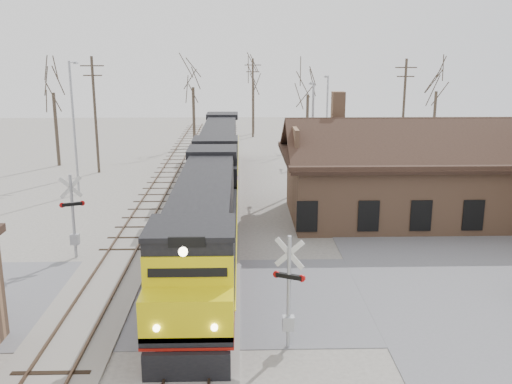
{
  "coord_description": "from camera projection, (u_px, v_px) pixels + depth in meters",
  "views": [
    {
      "loc": [
        1.78,
        -22.87,
        10.35
      ],
      "look_at": [
        2.64,
        9.0,
        2.49
      ],
      "focal_mm": 40.0,
      "sensor_mm": 36.0,
      "label": 1
    }
  ],
  "objects": [
    {
      "name": "ground",
      "position": [
        201.0,
        298.0,
        24.63
      ],
      "size": [
        140.0,
        140.0,
        0.0
      ],
      "primitive_type": "plane",
      "color": "#A49E94",
      "rests_on": "ground"
    },
    {
      "name": "road",
      "position": [
        201.0,
        298.0,
        24.62
      ],
      "size": [
        60.0,
        9.0,
        0.03
      ],
      "primitive_type": "cube",
      "color": "slate",
      "rests_on": "ground"
    },
    {
      "name": "track_main",
      "position": [
        215.0,
        206.0,
        39.17
      ],
      "size": [
        3.4,
        90.0,
        0.24
      ],
      "color": "#A49E94",
      "rests_on": "ground"
    },
    {
      "name": "track_siding",
      "position": [
        150.0,
        206.0,
        39.05
      ],
      "size": [
        3.4,
        90.0,
        0.24
      ],
      "color": "#A49E94",
      "rests_on": "ground"
    },
    {
      "name": "depot",
      "position": [
        402.0,
        181.0,
        36.02
      ],
      "size": [
        15.2,
        9.31,
        7.9
      ],
      "color": "#966B4D",
      "rests_on": "ground"
    },
    {
      "name": "locomotive_lead",
      "position": [
        204.0,
        225.0,
        26.99
      ],
      "size": [
        3.05,
        20.39,
        4.53
      ],
      "color": "black",
      "rests_on": "ground"
    },
    {
      "name": "locomotive_trailing",
      "position": [
        219.0,
        151.0,
        47.05
      ],
      "size": [
        3.05,
        20.39,
        4.29
      ],
      "color": "black",
      "rests_on": "ground"
    },
    {
      "name": "crossbuck_near",
      "position": [
        289.0,
        297.0,
        20.05
      ],
      "size": [
        1.12,
        0.58,
        4.21
      ],
      "rotation": [
        0.0,
        0.0,
        -0.44
      ],
      "color": "#A5A8AD",
      "rests_on": "ground"
    },
    {
      "name": "crossbuck_far",
      "position": [
        73.0,
        220.0,
        29.0
      ],
      "size": [
        1.19,
        0.54,
        4.39
      ],
      "rotation": [
        0.0,
        0.0,
        3.52
      ],
      "color": "#A5A8AD",
      "rests_on": "ground"
    },
    {
      "name": "streetlight_a",
      "position": [
        74.0,
        122.0,
        41.43
      ],
      "size": [
        0.25,
        2.04,
        9.73
      ],
      "color": "#A5A8AD",
      "rests_on": "ground"
    },
    {
      "name": "streetlight_b",
      "position": [
        312.0,
        129.0,
        43.88
      ],
      "size": [
        0.25,
        2.04,
        8.12
      ],
      "color": "#A5A8AD",
      "rests_on": "ground"
    },
    {
      "name": "streetlight_c",
      "position": [
        327.0,
        112.0,
        56.45
      ],
      "size": [
        0.25,
        2.04,
        8.11
      ],
      "color": "#A5A8AD",
      "rests_on": "ground"
    },
    {
      "name": "utility_pole_a",
      "position": [
        95.0,
        113.0,
        49.01
      ],
      "size": [
        2.0,
        0.24,
        10.0
      ],
      "color": "#382D23",
      "rests_on": "ground"
    },
    {
      "name": "utility_pole_b",
      "position": [
        253.0,
        96.0,
        69.97
      ],
      "size": [
        2.0,
        0.24,
        9.59
      ],
      "color": "#382D23",
      "rests_on": "ground"
    },
    {
      "name": "utility_pole_c",
      "position": [
        404.0,
        110.0,
        52.7
      ],
      "size": [
        2.0,
        0.24,
        9.76
      ],
      "color": "#382D23",
      "rests_on": "ground"
    },
    {
      "name": "tree_a",
      "position": [
        52.0,
        80.0,
        51.48
      ],
      "size": [
        4.5,
        4.5,
        11.02
      ],
      "color": "#382D23",
      "rests_on": "ground"
    },
    {
      "name": "tree_b",
      "position": [
        193.0,
        77.0,
        61.71
      ],
      "size": [
        4.41,
        4.41,
        10.8
      ],
      "color": "#382D23",
      "rests_on": "ground"
    },
    {
      "name": "tree_c",
      "position": [
        253.0,
        72.0,
        72.25
      ],
      "size": [
        4.48,
        4.48,
        10.97
      ],
      "color": "#382D23",
      "rests_on": "ground"
    },
    {
      "name": "tree_d",
      "position": [
        308.0,
        86.0,
        62.02
      ],
      "size": [
        3.87,
        3.87,
        9.49
      ],
      "color": "#382D23",
      "rests_on": "ground"
    },
    {
      "name": "tree_e",
      "position": [
        437.0,
        81.0,
        59.26
      ],
      "size": [
        4.23,
        4.23,
        10.36
      ],
      "color": "#382D23",
      "rests_on": "ground"
    }
  ]
}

